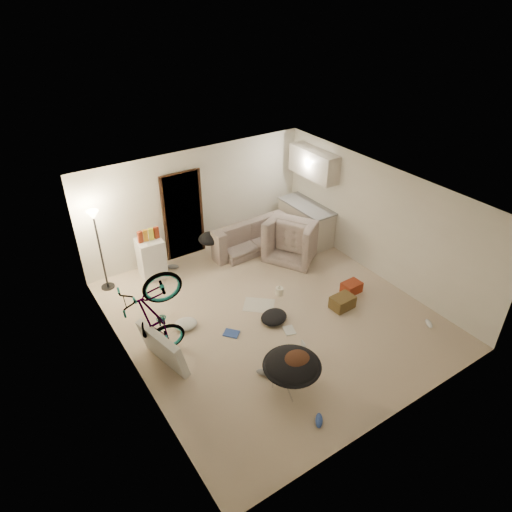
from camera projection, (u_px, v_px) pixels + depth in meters
floor at (271, 314)px, 8.98m from camera, size 5.50×6.00×0.02m
ceiling at (274, 197)px, 7.64m from camera, size 5.50×6.00×0.02m
wall_back at (197, 201)px, 10.44m from camera, size 5.50×0.02×2.50m
wall_front at (400, 360)px, 6.18m from camera, size 5.50×0.02×2.50m
wall_left at (126, 313)px, 7.02m from camera, size 0.02×6.00×2.50m
wall_right at (380, 222)px, 9.60m from camera, size 0.02×6.00×2.50m
doorway at (183, 215)px, 10.35m from camera, size 0.85×0.10×2.04m
door_trim at (183, 216)px, 10.33m from camera, size 0.97×0.04×2.10m
floor_lamp at (97, 234)px, 9.04m from camera, size 0.28×0.28×1.81m
kitchen_counter at (306, 223)px, 11.29m from camera, size 0.60×1.50×0.88m
counter_top at (307, 206)px, 11.05m from camera, size 0.64×1.54×0.04m
kitchen_uppers at (314, 163)px, 10.55m from camera, size 0.38×1.40×0.65m
sofa at (246, 237)px, 11.00m from camera, size 1.98×0.83×0.57m
armchair at (296, 240)px, 10.72m from camera, size 1.44×1.49×0.74m
bicycle at (157, 336)px, 7.71m from camera, size 1.98×1.12×1.08m
book_asset at (305, 355)px, 8.01m from camera, size 0.26×0.22×0.02m
mini_fridge at (151, 258)px, 9.89m from camera, size 0.56×0.56×0.89m
snack_box_0 at (140, 238)px, 9.51m from camera, size 0.11×0.08×0.30m
snack_box_1 at (146, 236)px, 9.57m from camera, size 0.12×0.09×0.30m
snack_box_2 at (151, 235)px, 9.63m from camera, size 0.11×0.08×0.30m
snack_box_3 at (156, 233)px, 9.68m from camera, size 0.11×0.08×0.30m
saucer_chair at (292, 370)px, 7.18m from camera, size 0.93×0.93×0.66m
hoodie at (296, 360)px, 7.08m from camera, size 0.52×0.46×0.22m
sofa_drape at (210, 238)px, 10.42m from camera, size 0.62×0.53×0.28m
tv_box at (163, 348)px, 7.64m from camera, size 0.51×1.11×0.72m
drink_case_a at (342, 302)px, 9.08m from camera, size 0.47×0.35×0.26m
drink_case_b at (351, 287)px, 9.53m from camera, size 0.40×0.30×0.23m
juicer at (279, 291)px, 9.46m from camera, size 0.16×0.16×0.24m
newspaper at (259, 305)px, 9.20m from camera, size 0.76×0.75×0.01m
book_blue at (231, 333)px, 8.47m from camera, size 0.34×0.35×0.03m
book_white at (289, 330)px, 8.54m from camera, size 0.27×0.30×0.02m
shoe_0 at (215, 253)px, 10.82m from camera, size 0.28×0.21×0.10m
shoe_1 at (173, 267)px, 10.31m from camera, size 0.30×0.25×0.10m
shoe_2 at (319, 420)px, 6.78m from camera, size 0.26×0.28×0.10m
shoe_3 at (264, 372)px, 7.59m from camera, size 0.27×0.27×0.10m
shoe_4 at (429, 324)px, 8.65m from camera, size 0.21×0.27×0.09m
clothes_lump_a at (274, 317)px, 8.75m from camera, size 0.67×0.62×0.18m
clothes_lump_c at (186, 324)px, 8.61m from camera, size 0.51×0.46×0.14m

